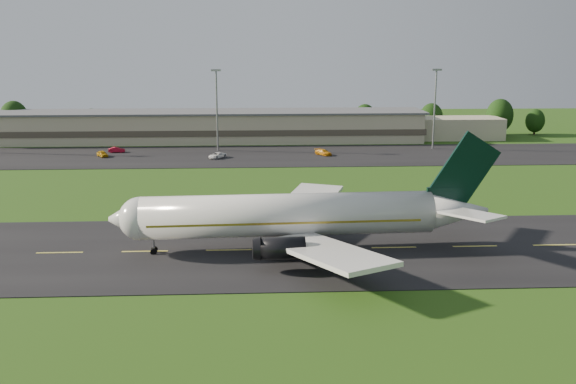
{
  "coord_description": "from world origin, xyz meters",
  "views": [
    {
      "loc": [
        14.83,
        -80.85,
        26.87
      ],
      "look_at": [
        19.22,
        8.0,
        6.0
      ],
      "focal_mm": 40.0,
      "sensor_mm": 36.0,
      "label": 1
    }
  ],
  "objects_px": {
    "airliner": "(294,216)",
    "service_vehicle_d": "(323,152)",
    "terminal": "(226,127)",
    "service_vehicle_c": "(217,155)",
    "light_mast_east": "(435,99)",
    "service_vehicle_b": "(117,150)",
    "service_vehicle_a": "(102,154)",
    "light_mast_centre": "(217,100)"
  },
  "relations": [
    {
      "from": "terminal",
      "to": "service_vehicle_c",
      "type": "height_order",
      "value": "terminal"
    },
    {
      "from": "terminal",
      "to": "light_mast_centre",
      "type": "distance_m",
      "value": 18.45
    },
    {
      "from": "service_vehicle_a",
      "to": "service_vehicle_c",
      "type": "relative_size",
      "value": 0.87
    },
    {
      "from": "light_mast_east",
      "to": "service_vehicle_c",
      "type": "relative_size",
      "value": 4.25
    },
    {
      "from": "light_mast_east",
      "to": "service_vehicle_a",
      "type": "bearing_deg",
      "value": -174.6
    },
    {
      "from": "light_mast_east",
      "to": "service_vehicle_a",
      "type": "xyz_separation_m",
      "value": [
        -82.04,
        -7.76,
        -11.93
      ]
    },
    {
      "from": "light_mast_east",
      "to": "service_vehicle_d",
      "type": "xyz_separation_m",
      "value": [
        -29.03,
        -8.08,
        -11.94
      ]
    },
    {
      "from": "light_mast_east",
      "to": "service_vehicle_b",
      "type": "xyz_separation_m",
      "value": [
        -79.94,
        -1.74,
        -11.98
      ]
    },
    {
      "from": "light_mast_east",
      "to": "service_vehicle_b",
      "type": "distance_m",
      "value": 80.85
    },
    {
      "from": "service_vehicle_b",
      "to": "service_vehicle_a",
      "type": "bearing_deg",
      "value": 154.93
    },
    {
      "from": "airliner",
      "to": "service_vehicle_b",
      "type": "height_order",
      "value": "airliner"
    },
    {
      "from": "service_vehicle_c",
      "to": "service_vehicle_d",
      "type": "xyz_separation_m",
      "value": [
        25.51,
        2.91,
        0.03
      ]
    },
    {
      "from": "service_vehicle_d",
      "to": "terminal",
      "type": "bearing_deg",
      "value": 99.29
    },
    {
      "from": "airliner",
      "to": "service_vehicle_d",
      "type": "height_order",
      "value": "airliner"
    },
    {
      "from": "airliner",
      "to": "light_mast_centre",
      "type": "height_order",
      "value": "light_mast_centre"
    },
    {
      "from": "service_vehicle_a",
      "to": "light_mast_centre",
      "type": "bearing_deg",
      "value": -16.82
    },
    {
      "from": "service_vehicle_d",
      "to": "airliner",
      "type": "bearing_deg",
      "value": -135.01
    },
    {
      "from": "service_vehicle_b",
      "to": "service_vehicle_d",
      "type": "relative_size",
      "value": 0.84
    },
    {
      "from": "airliner",
      "to": "service_vehicle_a",
      "type": "distance_m",
      "value": 83.48
    },
    {
      "from": "terminal",
      "to": "service_vehicle_d",
      "type": "relative_size",
      "value": 30.24
    },
    {
      "from": "terminal",
      "to": "service_vehicle_b",
      "type": "height_order",
      "value": "terminal"
    },
    {
      "from": "light_mast_centre",
      "to": "light_mast_east",
      "type": "relative_size",
      "value": 1.0
    },
    {
      "from": "service_vehicle_a",
      "to": "service_vehicle_b",
      "type": "height_order",
      "value": "service_vehicle_a"
    },
    {
      "from": "airliner",
      "to": "light_mast_east",
      "type": "height_order",
      "value": "light_mast_east"
    },
    {
      "from": "service_vehicle_a",
      "to": "service_vehicle_b",
      "type": "distance_m",
      "value": 6.37
    },
    {
      "from": "light_mast_east",
      "to": "service_vehicle_a",
      "type": "height_order",
      "value": "light_mast_east"
    },
    {
      "from": "airliner",
      "to": "service_vehicle_a",
      "type": "height_order",
      "value": "airliner"
    },
    {
      "from": "service_vehicle_c",
      "to": "service_vehicle_b",
      "type": "bearing_deg",
      "value": -163.57
    },
    {
      "from": "light_mast_east",
      "to": "service_vehicle_c",
      "type": "bearing_deg",
      "value": -168.6
    },
    {
      "from": "light_mast_east",
      "to": "service_vehicle_a",
      "type": "distance_m",
      "value": 83.27
    },
    {
      "from": "service_vehicle_b",
      "to": "service_vehicle_c",
      "type": "bearing_deg",
      "value": -115.76
    },
    {
      "from": "service_vehicle_c",
      "to": "service_vehicle_d",
      "type": "relative_size",
      "value": 1.0
    },
    {
      "from": "light_mast_east",
      "to": "light_mast_centre",
      "type": "bearing_deg",
      "value": 180.0
    },
    {
      "from": "terminal",
      "to": "service_vehicle_a",
      "type": "relative_size",
      "value": 34.88
    },
    {
      "from": "service_vehicle_b",
      "to": "terminal",
      "type": "bearing_deg",
      "value": -61.51
    },
    {
      "from": "light_mast_centre",
      "to": "light_mast_east",
      "type": "height_order",
      "value": "same"
    },
    {
      "from": "airliner",
      "to": "service_vehicle_c",
      "type": "relative_size",
      "value": 10.72
    },
    {
      "from": "light_mast_east",
      "to": "service_vehicle_d",
      "type": "height_order",
      "value": "light_mast_east"
    },
    {
      "from": "terminal",
      "to": "service_vehicle_d",
      "type": "distance_m",
      "value": 34.68
    },
    {
      "from": "airliner",
      "to": "service_vehicle_b",
      "type": "relative_size",
      "value": 12.78
    },
    {
      "from": "light_mast_east",
      "to": "service_vehicle_c",
      "type": "xyz_separation_m",
      "value": [
        -54.54,
        -10.99,
        -11.97
      ]
    },
    {
      "from": "terminal",
      "to": "light_mast_centre",
      "type": "bearing_deg",
      "value": -94.95
    }
  ]
}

